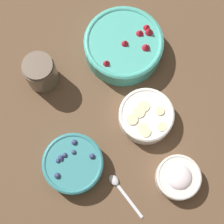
{
  "coord_description": "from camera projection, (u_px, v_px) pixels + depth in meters",
  "views": [
    {
      "loc": [
        -0.19,
        0.24,
        1.02
      ],
      "look_at": [
        0.01,
        0.05,
        0.05
      ],
      "focal_mm": 60.0,
      "sensor_mm": 36.0,
      "label": 1
    }
  ],
  "objects": [
    {
      "name": "ground_plane",
      "position": [
        127.0,
        109.0,
        1.06
      ],
      "size": [
        4.0,
        4.0,
        0.0
      ],
      "primitive_type": "plane",
      "color": "brown"
    },
    {
      "name": "bowl_strawberries",
      "position": [
        124.0,
        45.0,
        1.08
      ],
      "size": [
        0.23,
        0.23,
        0.08
      ],
      "color": "#47AD9E",
      "rests_on": "ground_plane"
    },
    {
      "name": "bowl_cream",
      "position": [
        178.0,
        177.0,
        0.98
      ],
      "size": [
        0.12,
        0.12,
        0.05
      ],
      "color": "silver",
      "rests_on": "ground_plane"
    },
    {
      "name": "spoon",
      "position": [
        120.0,
        188.0,
        1.0
      ],
      "size": [
        0.14,
        0.03,
        0.01
      ],
      "color": "silver",
      "rests_on": "ground_plane"
    },
    {
      "name": "jar_chocolate",
      "position": [
        41.0,
        73.0,
        1.04
      ],
      "size": [
        0.09,
        0.09,
        0.1
      ],
      "color": "brown",
      "rests_on": "ground_plane"
    },
    {
      "name": "bowl_bananas",
      "position": [
        146.0,
        116.0,
        1.03
      ],
      "size": [
        0.15,
        0.15,
        0.05
      ],
      "color": "white",
      "rests_on": "ground_plane"
    },
    {
      "name": "bowl_blueberries",
      "position": [
        73.0,
        164.0,
        0.99
      ],
      "size": [
        0.16,
        0.16,
        0.06
      ],
      "color": "teal",
      "rests_on": "ground_plane"
    }
  ]
}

